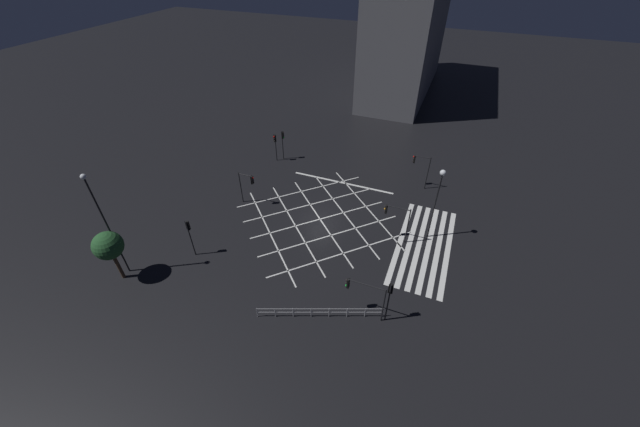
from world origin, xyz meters
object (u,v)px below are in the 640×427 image
traffic_light_ne_cross (283,140)px  street_tree_near (108,246)px  traffic_light_median_north (247,182)px  traffic_light_median_south (396,215)px  traffic_light_se_cross (420,165)px  traffic_light_ne_main (275,142)px  traffic_light_sw_main (390,295)px  street_lamp_east (438,190)px  street_lamp_west (103,216)px  traffic_light_sw_cross (363,291)px  traffic_light_nw_main (189,231)px

traffic_light_ne_cross → street_tree_near: bearing=-99.7°
traffic_light_median_north → traffic_light_median_south: 16.07m
traffic_light_se_cross → traffic_light_ne_main: size_ratio=1.12×
traffic_light_median_north → traffic_light_sw_main: (-9.29, -17.63, 0.15)m
traffic_light_median_north → traffic_light_ne_main: size_ratio=1.05×
street_lamp_east → traffic_light_sw_main: bearing=171.6°
street_tree_near → street_lamp_east: bearing=-57.7°
traffic_light_median_north → street_lamp_west: (-12.81, 5.05, 3.56)m
traffic_light_median_south → street_lamp_east: 4.46m
traffic_light_ne_main → traffic_light_sw_cross: bearing=42.1°
traffic_light_ne_cross → street_lamp_east: street_lamp_east is taller
traffic_light_ne_main → street_lamp_east: street_lamp_east is taller
traffic_light_median_north → traffic_light_ne_cross: 10.38m
traffic_light_median_south → traffic_light_sw_cross: bearing=87.7°
traffic_light_sw_cross → traffic_light_ne_cross: 25.87m
traffic_light_ne_main → traffic_light_nw_main: 18.37m
traffic_light_sw_main → traffic_light_ne_cross: traffic_light_sw_main is taller
traffic_light_sw_cross → traffic_light_sw_main: 1.96m
traffic_light_se_cross → traffic_light_ne_main: 18.32m
street_lamp_east → street_tree_near: 28.70m
traffic_light_sw_cross → traffic_light_median_south: 9.63m
traffic_light_median_north → traffic_light_ne_main: traffic_light_median_north is taller
street_tree_near → street_lamp_west: bearing=7.6°
traffic_light_median_south → street_tree_near: street_tree_near is taller
traffic_light_ne_cross → street_lamp_east: 22.06m
traffic_light_sw_cross → traffic_light_nw_main: size_ratio=0.94×
street_tree_near → traffic_light_ne_cross: bearing=-9.7°
street_lamp_east → traffic_light_median_south: bearing=117.5°
traffic_light_sw_main → traffic_light_ne_cross: (19.63, 18.48, -0.17)m
traffic_light_ne_cross → street_tree_near: size_ratio=0.78×
traffic_light_median_south → traffic_light_sw_main: traffic_light_sw_main is taller
traffic_light_sw_cross → traffic_light_ne_cross: bearing=-50.2°
traffic_light_median_south → traffic_light_ne_main: bearing=-28.2°
traffic_light_median_north → traffic_light_median_south: (0.08, -16.07, 0.17)m
traffic_light_sw_cross → street_lamp_west: bearing=8.9°
traffic_light_median_north → street_lamp_east: (1.74, -19.26, 2.82)m
traffic_light_ne_main → traffic_light_median_north: bearing=9.4°
traffic_light_sw_cross → traffic_light_sw_main: (0.26, -1.94, 0.17)m
traffic_light_ne_main → traffic_light_sw_main: size_ratio=0.89×
traffic_light_se_cross → street_lamp_east: (-8.46, -2.53, 2.61)m
traffic_light_median_south → street_lamp_east: size_ratio=0.53×
traffic_light_median_south → street_lamp_west: 24.98m
traffic_light_median_north → traffic_light_sw_main: 19.93m
traffic_light_ne_main → traffic_light_sw_main: (-18.83, -19.21, 0.32)m
traffic_light_se_cross → street_tree_near: (-23.77, 21.68, 0.76)m
traffic_light_median_north → traffic_light_ne_cross: bearing=94.7°
street_lamp_east → street_tree_near: bearing=122.3°
traffic_light_ne_cross → traffic_light_nw_main: (-19.16, -0.08, 0.06)m
traffic_light_se_cross → traffic_light_median_north: bearing=31.4°
traffic_light_sw_cross → traffic_light_median_north: size_ratio=0.97×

